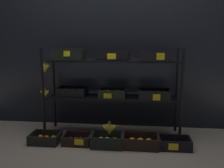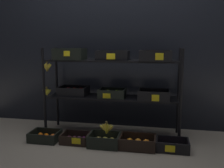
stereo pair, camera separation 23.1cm
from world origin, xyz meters
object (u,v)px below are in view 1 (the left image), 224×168
(crate_ground_plum, at_px, (77,140))
(crate_ground_apple_gold, at_px, (107,141))
(banana_bunch_loose, at_px, (109,129))
(crate_ground_rightmost_plum, at_px, (175,144))
(crate_ground_orange, at_px, (140,143))
(display_rack, at_px, (110,77))
(crate_ground_tangerine, at_px, (46,139))

(crate_ground_plum, height_order, crate_ground_apple_gold, crate_ground_apple_gold)
(banana_bunch_loose, bearing_deg, crate_ground_rightmost_plum, 1.83)
(crate_ground_plum, bearing_deg, crate_ground_orange, -0.81)
(display_rack, bearing_deg, crate_ground_plum, -133.21)
(crate_ground_plum, distance_m, crate_ground_orange, 0.69)
(crate_ground_tangerine, height_order, crate_ground_rightmost_plum, crate_ground_rightmost_plum)
(crate_ground_orange, relative_size, banana_bunch_loose, 2.15)
(display_rack, xyz_separation_m, crate_ground_tangerine, (-0.68, -0.36, -0.66))
(crate_ground_rightmost_plum, bearing_deg, crate_ground_orange, -178.28)
(crate_ground_tangerine, distance_m, crate_ground_orange, 1.05)
(crate_ground_orange, height_order, banana_bunch_loose, banana_bunch_loose)
(banana_bunch_loose, bearing_deg, crate_ground_apple_gold, -169.34)
(crate_ground_apple_gold, bearing_deg, crate_ground_orange, 2.51)
(crate_ground_tangerine, height_order, crate_ground_plum, crate_ground_tangerine)
(crate_ground_rightmost_plum, distance_m, banana_bunch_loose, 0.71)
(crate_ground_orange, xyz_separation_m, crate_ground_rightmost_plum, (0.36, 0.01, -0.01))
(display_rack, xyz_separation_m, crate_ground_orange, (0.37, -0.36, -0.65))
(crate_ground_apple_gold, distance_m, banana_bunch_loose, 0.15)
(crate_ground_apple_gold, distance_m, crate_ground_orange, 0.36)
(display_rack, xyz_separation_m, crate_ground_plum, (-0.32, -0.35, -0.66))
(crate_ground_tangerine, distance_m, crate_ground_rightmost_plum, 1.41)
(crate_ground_tangerine, height_order, crate_ground_orange, crate_ground_orange)
(crate_ground_rightmost_plum, bearing_deg, banana_bunch_loose, -178.17)
(crate_ground_apple_gold, distance_m, crate_ground_rightmost_plum, 0.71)
(crate_ground_tangerine, bearing_deg, banana_bunch_loose, -0.63)
(crate_ground_tangerine, xyz_separation_m, crate_ground_rightmost_plum, (1.41, 0.01, -0.00))
(crate_ground_plum, bearing_deg, crate_ground_tangerine, -177.90)
(crate_ground_apple_gold, xyz_separation_m, banana_bunch_loose, (0.02, 0.00, 0.14))
(display_rack, distance_m, crate_ground_rightmost_plum, 1.04)
(crate_ground_plum, bearing_deg, crate_ground_rightmost_plum, 0.06)
(crate_ground_apple_gold, bearing_deg, crate_ground_tangerine, 179.00)
(crate_ground_plum, distance_m, banana_bunch_loose, 0.39)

